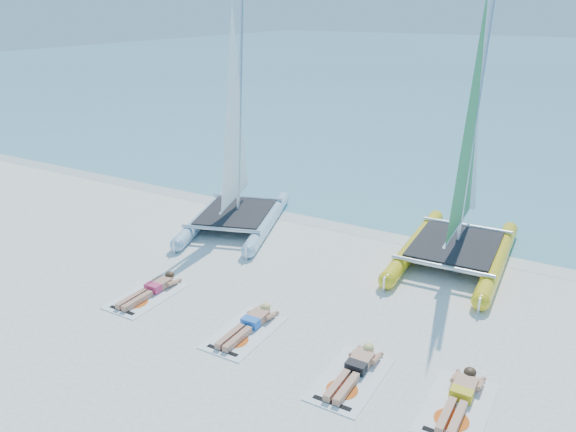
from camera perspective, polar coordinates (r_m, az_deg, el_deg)
name	(u,v)px	position (r m, az deg, el deg)	size (l,w,h in m)	color
ground	(262,307)	(12.57, -2.62, -9.19)	(140.00, 140.00, 0.00)	white
sea	(563,63)	(72.64, 26.12, 13.78)	(140.00, 115.00, 0.01)	#7DCAD1
wet_sand_strip	(361,227)	(16.98, 7.42, -1.07)	(140.00, 1.40, 0.01)	silver
catamaran_blue	(235,159)	(16.51, -5.42, 5.76)	(3.81, 5.46, 6.77)	silver
catamaran_yellow	(468,171)	(15.07, 17.79, 4.40)	(2.77, 5.74, 7.24)	yellow
towel_a	(146,296)	(13.35, -14.18, -7.90)	(1.00, 1.85, 0.02)	white
sunbather_a	(152,288)	(13.42, -13.66, -7.17)	(0.37, 1.73, 0.26)	tan
towel_b	(244,332)	(11.68, -4.45, -11.71)	(1.00, 1.85, 0.02)	white
sunbather_b	(250,323)	(11.76, -3.92, -10.83)	(0.37, 1.73, 0.26)	tan
towel_c	(350,379)	(10.46, 6.35, -16.16)	(1.00, 1.85, 0.02)	white
sunbather_c	(355,368)	(10.54, 6.82, -15.12)	(0.37, 1.73, 0.26)	tan
towel_d	(457,408)	(10.20, 16.80, -18.15)	(1.00, 1.85, 0.02)	white
sunbather_d	(461,396)	(10.28, 17.14, -17.05)	(0.37, 1.73, 0.26)	tan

